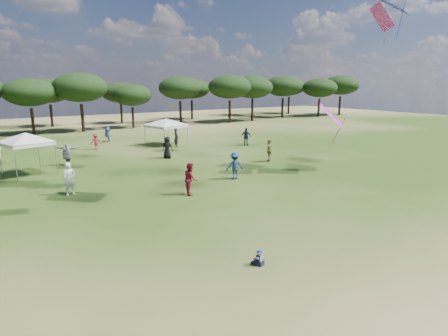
% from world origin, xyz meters
% --- Properties ---
extents(ground, '(140.00, 140.00, 0.00)m').
position_xyz_m(ground, '(0.00, 0.00, 0.00)').
color(ground, '#314B16').
rests_on(ground, ground).
extents(tree_line, '(108.78, 17.63, 7.77)m').
position_xyz_m(tree_line, '(2.39, 47.41, 5.42)').
color(tree_line, black).
rests_on(tree_line, ground).
extents(tent_left, '(5.43, 5.43, 3.26)m').
position_xyz_m(tent_left, '(-5.68, 21.38, 2.83)').
color(tent_left, gray).
rests_on(tent_left, ground).
extents(tent_right, '(6.36, 6.36, 3.01)m').
position_xyz_m(tent_right, '(7.70, 27.98, 2.59)').
color(tent_right, gray).
rests_on(tent_right, ground).
extents(toddler, '(0.42, 0.46, 0.57)m').
position_xyz_m(toddler, '(-0.63, 2.34, 0.26)').
color(toddler, black).
rests_on(toddler, ground).
extents(festival_crowd, '(30.81, 23.95, 1.92)m').
position_xyz_m(festival_crowd, '(-1.25, 22.28, 0.89)').
color(festival_crowd, black).
rests_on(festival_crowd, ground).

